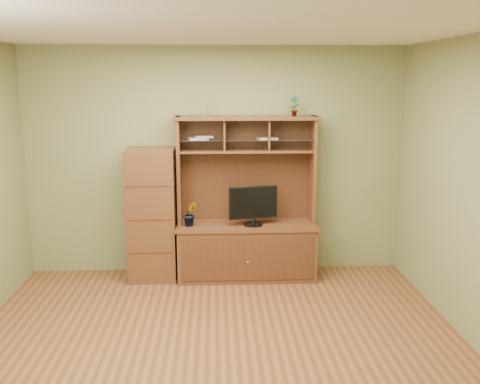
{
  "coord_description": "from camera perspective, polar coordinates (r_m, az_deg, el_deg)",
  "views": [
    {
      "loc": [
        0.0,
        -4.34,
        2.3
      ],
      "look_at": [
        0.25,
        1.2,
        1.14
      ],
      "focal_mm": 40.0,
      "sensor_mm": 36.0,
      "label": 1
    }
  ],
  "objects": [
    {
      "name": "monitor",
      "position": [
        6.16,
        1.42,
        -1.4
      ],
      "size": [
        0.57,
        0.22,
        0.46
      ],
      "rotation": [
        0.0,
        0.0,
        0.23
      ],
      "color": "black",
      "rests_on": "media_hutch"
    },
    {
      "name": "room",
      "position": [
        4.44,
        -2.56,
        -0.52
      ],
      "size": [
        4.54,
        4.04,
        2.74
      ],
      "color": "#563418",
      "rests_on": "ground"
    },
    {
      "name": "magazines",
      "position": [
        6.18,
        -1.88,
        5.78
      ],
      "size": [
        1.05,
        0.21,
        0.04
      ],
      "color": "#AFAFB4",
      "rests_on": "media_hutch"
    },
    {
      "name": "orchid_plant",
      "position": [
        6.18,
        -5.31,
        -2.32
      ],
      "size": [
        0.18,
        0.15,
        0.29
      ],
      "primitive_type": "imported",
      "rotation": [
        0.0,
        0.0,
        0.17
      ],
      "color": "#316221",
      "rests_on": "media_hutch"
    },
    {
      "name": "media_hutch",
      "position": [
        6.33,
        0.69,
        -4.48
      ],
      "size": [
        1.66,
        0.61,
        1.9
      ],
      "color": "#442713",
      "rests_on": "room"
    },
    {
      "name": "top_plant",
      "position": [
        6.22,
        5.78,
        9.15
      ],
      "size": [
        0.13,
        0.09,
        0.23
      ],
      "primitive_type": "imported",
      "rotation": [
        0.0,
        0.0,
        -0.09
      ],
      "color": "#296824",
      "rests_on": "media_hutch"
    },
    {
      "name": "side_cabinet",
      "position": [
        6.31,
        -9.35,
        -2.38
      ],
      "size": [
        0.55,
        0.5,
        1.54
      ],
      "color": "#442713",
      "rests_on": "room"
    },
    {
      "name": "reed_diffuser",
      "position": [
        6.15,
        -3.97,
        9.11
      ],
      "size": [
        0.06,
        0.06,
        0.28
      ],
      "color": "silver",
      "rests_on": "media_hutch"
    }
  ]
}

